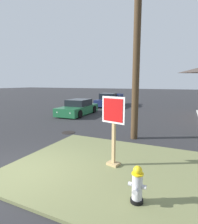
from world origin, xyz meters
The scene contains 8 objects.
ground_plane centered at (0.00, 0.00, 0.00)m, with size 160.00×160.00×0.00m, color #2B2B2D.
grass_corner_patch centered at (2.19, 1.44, 0.04)m, with size 5.83×4.98×0.08m, color olive.
fire_hydrant centered at (3.38, 0.06, 0.47)m, with size 0.38×0.34×0.82m.
stop_sign centered at (2.28, 1.55, 1.15)m, with size 0.78×0.36×2.13m.
manhole_cover centered at (-1.32, 4.38, 0.01)m, with size 0.70×0.70×0.02m, color black.
parked_sedan_green centered at (-3.86, 9.55, 0.54)m, with size 2.12×4.42×1.25m.
pickup_truck_navy centered at (-3.57, 16.02, 0.62)m, with size 2.20×5.26×1.48m.
utility_pole centered at (2.10, 4.85, 4.40)m, with size 1.41×0.32×8.53m.
Camera 1 is at (4.17, -3.55, 2.60)m, focal length 29.69 mm.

